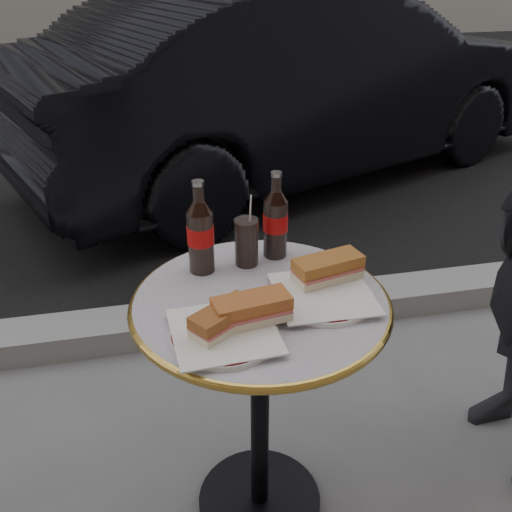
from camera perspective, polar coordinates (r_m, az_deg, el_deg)
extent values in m
plane|color=slate|center=(1.86, 0.35, -23.50)|extent=(80.00, 80.00, 0.00)
cube|color=black|center=(6.28, -9.82, 15.01)|extent=(40.00, 8.00, 0.00)
cube|color=gray|center=(2.47, -4.15, -6.30)|extent=(40.00, 0.20, 0.12)
cylinder|color=silver|center=(1.23, -3.20, -7.83)|extent=(0.26, 0.26, 0.01)
cylinder|color=white|center=(1.36, 6.75, -4.05)|extent=(0.28, 0.28, 0.01)
cube|color=brown|center=(1.22, -3.35, -6.41)|extent=(0.16, 0.14, 0.05)
cube|color=#B15E2D|center=(1.24, -0.44, -5.48)|extent=(0.18, 0.10, 0.06)
cube|color=#A6622A|center=(1.40, 7.19, -1.35)|extent=(0.18, 0.12, 0.06)
cylinder|color=black|center=(1.46, -0.96, 1.42)|extent=(0.07, 0.07, 0.13)
imported|color=black|center=(4.05, 4.48, 17.03)|extent=(2.77, 4.13, 1.29)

